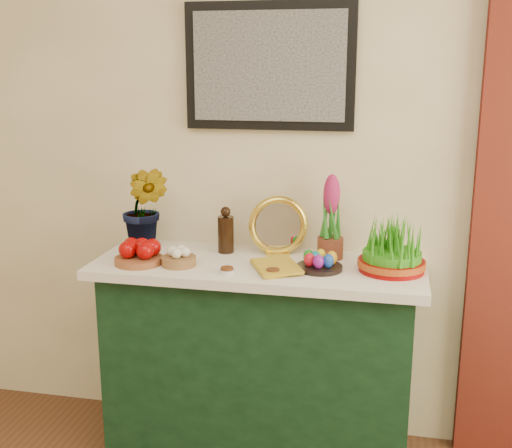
# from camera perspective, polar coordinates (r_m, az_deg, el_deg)

# --- Properties ---
(room) EXTENTS (4.50, 4.54, 2.72)m
(room) POSITION_cam_1_polar(r_m,az_deg,el_deg) (0.78, -19.63, 12.98)
(room) COLOR brown
(room) RESTS_ON ground
(sideboard) EXTENTS (1.30, 0.45, 0.85)m
(sideboard) POSITION_cam_1_polar(r_m,az_deg,el_deg) (2.91, 0.21, -12.20)
(sideboard) COLOR #153C20
(sideboard) RESTS_ON ground
(tablecloth) EXTENTS (1.40, 0.55, 0.04)m
(tablecloth) POSITION_cam_1_polar(r_m,az_deg,el_deg) (2.74, 0.22, -3.81)
(tablecloth) COLOR silver
(tablecloth) RESTS_ON sideboard
(hyacinth_green) EXTENTS (0.26, 0.22, 0.51)m
(hyacinth_green) POSITION_cam_1_polar(r_m,az_deg,el_deg) (2.91, -9.87, 2.60)
(hyacinth_green) COLOR #2B7E24
(hyacinth_green) RESTS_ON tablecloth
(apple_bowl) EXTENTS (0.26, 0.26, 0.10)m
(apple_bowl) POSITION_cam_1_polar(r_m,az_deg,el_deg) (2.75, -10.40, -2.62)
(apple_bowl) COLOR brown
(apple_bowl) RESTS_ON tablecloth
(garlic_basket) EXTENTS (0.19, 0.19, 0.08)m
(garlic_basket) POSITION_cam_1_polar(r_m,az_deg,el_deg) (2.70, -6.88, -3.00)
(garlic_basket) COLOR olive
(garlic_basket) RESTS_ON tablecloth
(vinegar_cruet) EXTENTS (0.07, 0.07, 0.21)m
(vinegar_cruet) POSITION_cam_1_polar(r_m,az_deg,el_deg) (2.86, -2.70, -0.74)
(vinegar_cruet) COLOR black
(vinegar_cruet) RESTS_ON tablecloth
(mirror) EXTENTS (0.27, 0.13, 0.26)m
(mirror) POSITION_cam_1_polar(r_m,az_deg,el_deg) (2.82, 1.98, -0.22)
(mirror) COLOR gold
(mirror) RESTS_ON tablecloth
(book) EXTENTS (0.24, 0.27, 0.03)m
(book) POSITION_cam_1_polar(r_m,az_deg,el_deg) (2.61, 0.01, -3.91)
(book) COLOR gold
(book) RESTS_ON tablecloth
(spice_dish_left) EXTENTS (0.06, 0.06, 0.03)m
(spice_dish_left) POSITION_cam_1_polar(r_m,az_deg,el_deg) (2.59, -2.59, -4.16)
(spice_dish_left) COLOR silver
(spice_dish_left) RESTS_ON tablecloth
(spice_dish_right) EXTENTS (0.07, 0.07, 0.03)m
(spice_dish_right) POSITION_cam_1_polar(r_m,az_deg,el_deg) (2.56, 1.51, -4.33)
(spice_dish_right) COLOR silver
(spice_dish_right) RESTS_ON tablecloth
(egg_plate) EXTENTS (0.21, 0.21, 0.08)m
(egg_plate) POSITION_cam_1_polar(r_m,az_deg,el_deg) (2.64, 5.63, -3.43)
(egg_plate) COLOR black
(egg_plate) RESTS_ON tablecloth
(hyacinth_pink) EXTENTS (0.11, 0.11, 0.37)m
(hyacinth_pink) POSITION_cam_1_polar(r_m,az_deg,el_deg) (2.77, 6.68, 0.27)
(hyacinth_pink) COLOR brown
(hyacinth_pink) RESTS_ON tablecloth
(wheatgrass_sabzeh) EXTENTS (0.28, 0.28, 0.22)m
(wheatgrass_sabzeh) POSITION_cam_1_polar(r_m,az_deg,el_deg) (2.65, 12.02, -2.09)
(wheatgrass_sabzeh) COLOR #870404
(wheatgrass_sabzeh) RESTS_ON tablecloth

